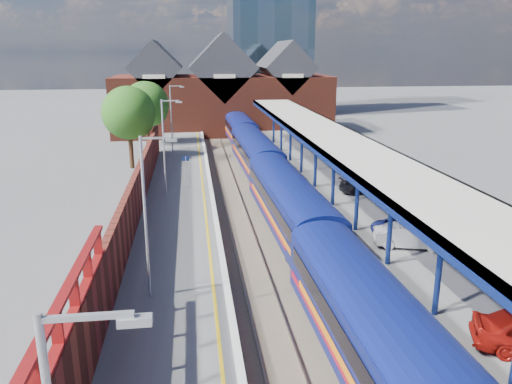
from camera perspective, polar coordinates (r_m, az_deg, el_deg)
ground at (r=45.60m, az=-1.54°, el=1.48°), size 240.00×240.00×0.00m
ballast_bed at (r=36.04m, az=0.10°, el=-2.35°), size 6.00×76.00×0.06m
rails at (r=36.01m, az=0.10°, el=-2.21°), size 4.51×76.00×0.14m
left_platform at (r=35.63m, az=-8.71°, el=-1.95°), size 5.00×76.00×1.00m
right_platform at (r=37.13m, az=9.32°, el=-1.26°), size 6.00×76.00×1.00m
coping_left at (r=35.49m, az=-4.95°, el=-1.01°), size 0.30×76.00×0.05m
coping_right at (r=36.27m, az=5.04°, el=-0.64°), size 0.30×76.00×0.05m
yellow_line at (r=35.48m, az=-5.92°, el=-1.08°), size 0.14×76.00×0.01m
train at (r=39.59m, az=1.47°, el=2.44°), size 3.14×65.95×3.45m
canopy at (r=37.75m, az=8.04°, el=6.49°), size 4.50×52.00×4.48m
lamp_post_b at (r=21.00m, az=-12.23°, el=-1.83°), size 1.48×0.18×7.00m
lamp_post_c at (r=36.55m, az=-10.30°, el=5.68°), size 1.48×0.18×7.00m
lamp_post_d at (r=52.38m, az=-9.53°, el=8.68°), size 1.48×0.18×7.00m
platform_sign at (r=38.92m, az=-8.01°, el=2.92°), size 0.55×0.08×2.50m
brick_wall at (r=29.09m, az=-14.22°, el=-2.28°), size 0.35×50.00×3.86m
station_building at (r=72.34m, az=-3.91°, el=11.10°), size 30.00×12.12×13.78m
glass_tower at (r=95.51m, az=1.44°, el=21.10°), size 14.20×14.20×40.30m
tree_near at (r=50.56m, az=-14.19°, el=8.59°), size 5.20×5.20×8.10m
tree_far at (r=58.38m, az=-12.33°, el=9.60°), size 5.20×5.20×8.10m
parked_car_silver at (r=28.21m, az=17.19°, el=-4.85°), size 4.05×2.34×1.26m
parked_car_dark at (r=38.19m, az=12.48°, el=0.74°), size 4.02×1.67×1.16m
parked_car_blue at (r=30.01m, az=16.88°, el=-3.71°), size 4.46×3.00×1.14m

